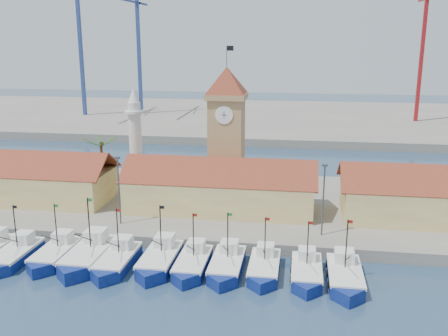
# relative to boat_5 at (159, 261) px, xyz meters

# --- Properties ---
(ground) EXTENTS (400.00, 400.00, 0.00)m
(ground) POSITION_rel_boat_5_xyz_m (4.26, -3.16, -0.77)
(ground) COLOR #1C364B
(ground) RESTS_ON ground
(quay) EXTENTS (140.00, 32.00, 1.50)m
(quay) POSITION_rel_boat_5_xyz_m (4.26, 20.84, -0.02)
(quay) COLOR gray
(quay) RESTS_ON ground
(terminal) EXTENTS (240.00, 80.00, 2.00)m
(terminal) POSITION_rel_boat_5_xyz_m (4.26, 106.84, 0.23)
(terminal) COLOR gray
(terminal) RESTS_ON ground
(boat_1) EXTENTS (3.39, 9.28, 7.03)m
(boat_1) POSITION_rel_boat_5_xyz_m (-16.96, -1.27, -0.04)
(boat_1) COLOR navy
(boat_1) RESTS_ON ground
(boat_2) EXTENTS (3.40, 9.33, 7.06)m
(boat_2) POSITION_rel_boat_5_xyz_m (-12.45, -0.27, -0.04)
(boat_2) COLOR navy
(boat_2) RESTS_ON ground
(boat_3) EXTENTS (3.89, 10.65, 8.06)m
(boat_3) POSITION_rel_boat_5_xyz_m (-8.36, -0.39, 0.06)
(boat_3) COLOR navy
(boat_3) RESTS_ON ground
(boat_4) EXTENTS (3.44, 9.42, 7.13)m
(boat_4) POSITION_rel_boat_5_xyz_m (-4.73, -0.91, -0.03)
(boat_4) COLOR navy
(boat_4) RESTS_ON ground
(boat_5) EXTENTS (3.59, 9.85, 7.45)m
(boat_5) POSITION_rel_boat_5_xyz_m (0.00, 0.00, 0.00)
(boat_5) COLOR navy
(boat_5) RESTS_ON ground
(boat_6) EXTENTS (3.30, 9.04, 6.84)m
(boat_6) POSITION_rel_boat_5_xyz_m (3.86, -0.32, -0.06)
(boat_6) COLOR navy
(boat_6) RESTS_ON ground
(boat_7) EXTENTS (3.41, 9.34, 7.06)m
(boat_7) POSITION_rel_boat_5_xyz_m (7.70, -0.16, -0.04)
(boat_7) COLOR navy
(boat_7) RESTS_ON ground
(boat_8) EXTENTS (3.24, 8.87, 6.71)m
(boat_8) POSITION_rel_boat_5_xyz_m (11.81, -0.05, -0.08)
(boat_8) COLOR navy
(boat_8) RESTS_ON ground
(boat_9) EXTENTS (3.23, 8.85, 6.70)m
(boat_9) POSITION_rel_boat_5_xyz_m (16.42, -0.50, -0.08)
(boat_9) COLOR navy
(boat_9) RESTS_ON ground
(boat_10) EXTENTS (3.51, 9.61, 7.27)m
(boat_10) POSITION_rel_boat_5_xyz_m (20.41, -1.00, -0.02)
(boat_10) COLOR navy
(boat_10) RESTS_ON ground
(hall_left) EXTENTS (31.20, 10.13, 7.61)m
(hall_left) POSITION_rel_boat_5_xyz_m (-27.74, 16.84, 3.22)
(hall_left) COLOR #E8DB7F
(hall_left) RESTS_ON quay
(hall_center) EXTENTS (27.04, 10.13, 7.61)m
(hall_center) POSITION_rel_boat_5_xyz_m (4.26, 16.84, 3.22)
(hall_center) COLOR #E8DB7F
(hall_center) RESTS_ON quay
(clock_tower) EXTENTS (5.80, 5.80, 22.70)m
(clock_tower) POSITION_rel_boat_5_xyz_m (4.26, 22.84, 11.19)
(clock_tower) COLOR tan
(clock_tower) RESTS_ON quay
(minaret) EXTENTS (3.00, 3.00, 16.30)m
(minaret) POSITION_rel_boat_5_xyz_m (-10.74, 24.84, 8.96)
(minaret) COLOR silver
(minaret) RESTS_ON quay
(palm_tree) EXTENTS (5.60, 5.03, 8.39)m
(palm_tree) POSITION_rel_boat_5_xyz_m (-15.74, 22.84, 5.48)
(palm_tree) COLOR brown
(palm_tree) RESTS_ON quay
(lamp_posts) EXTENTS (80.70, 0.25, 9.03)m
(lamp_posts) POSITION_rel_boat_5_xyz_m (4.76, 8.84, 5.71)
(lamp_posts) COLOR #3F3F44
(lamp_posts) RESTS_ON quay
(crane_blue_far) EXTENTS (1.00, 37.73, 47.04)m
(crane_blue_far) POSITION_rel_boat_5_xyz_m (-52.51, 96.84, 27.75)
(crane_blue_far) COLOR navy
(crane_blue_far) RESTS_ON terminal
(crane_blue_near) EXTENTS (1.00, 33.11, 42.19)m
(crane_blue_near) POSITION_rel_boat_5_xyz_m (-35.91, 103.38, 24.68)
(crane_blue_near) COLOR navy
(crane_blue_near) RESTS_ON terminal
(crane_red_right) EXTENTS (1.00, 33.80, 42.24)m
(crane_red_right) POSITION_rel_boat_5_xyz_m (48.54, 100.28, 24.77)
(crane_red_right) COLOR maroon
(crane_red_right) RESTS_ON terminal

